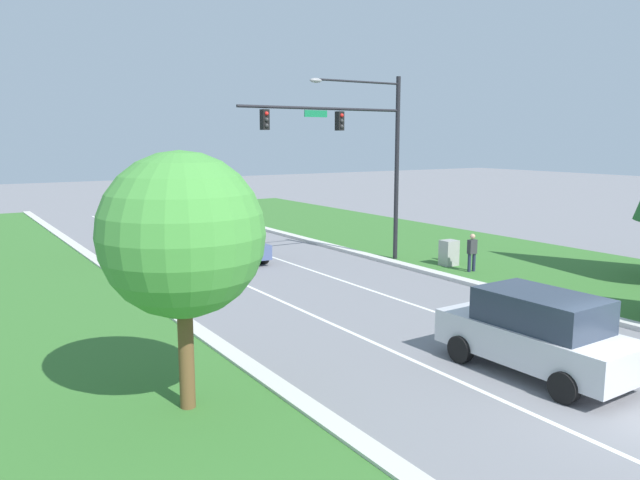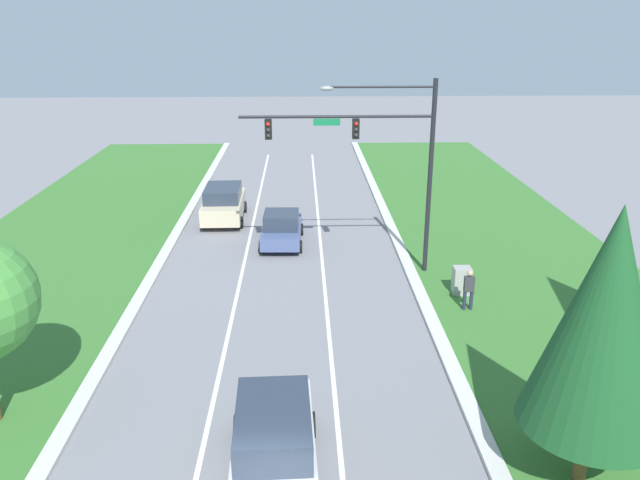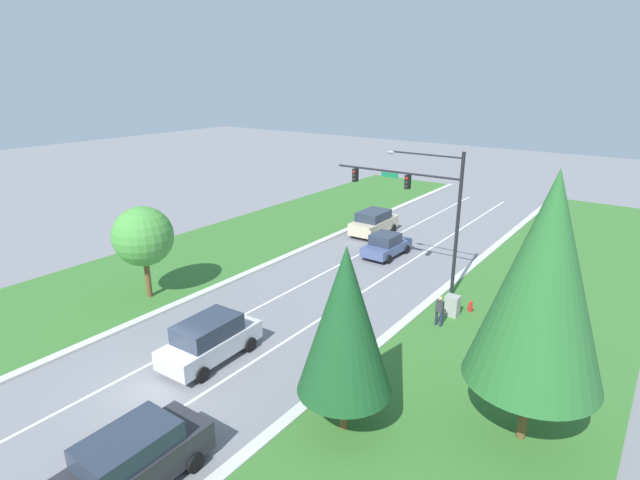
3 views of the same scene
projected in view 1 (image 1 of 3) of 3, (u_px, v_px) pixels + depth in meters
The scene contains 10 objects.
ground_plane at pixel (628, 411), 12.99m from camera, with size 160.00×160.00×0.00m, color slate.
lane_stripe_inner_left at pixel (574, 433), 12.04m from camera, with size 0.14×81.00×0.01m.
traffic_signal_mast at pixel (357, 140), 27.07m from camera, with size 8.03×0.41×8.37m.
slate_blue_sedan at pixel (235, 244), 28.80m from camera, with size 2.14×4.20×1.67m.
champagne_suv at pixel (138, 235), 30.31m from camera, with size 2.34×4.71×1.94m.
silver_suv at pixel (537, 332), 14.97m from camera, with size 2.28×4.86×2.00m.
utility_cabinet at pixel (449, 254), 27.51m from camera, with size 0.70×0.60×1.20m.
pedestrian at pixel (472, 251), 26.17m from camera, with size 0.40×0.23×1.69m.
fire_hydrant at pixel (443, 254), 28.75m from camera, with size 0.34×0.20×0.70m.
oak_near_left_tree at pixel (182, 235), 12.44m from camera, with size 3.35×3.35×5.40m.
Camera 1 is at (-12.00, -6.89, 5.62)m, focal length 35.00 mm.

